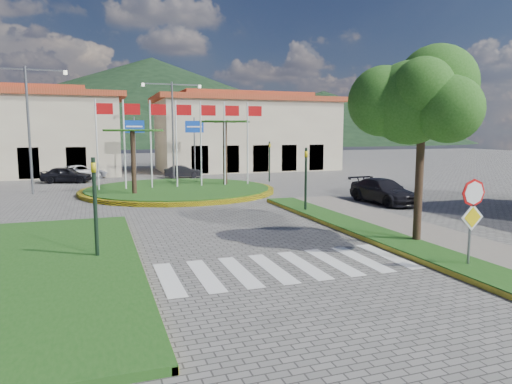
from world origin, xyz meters
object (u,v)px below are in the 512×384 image
object	(u,v)px
car_dark_a	(67,175)
car_side_right	(383,191)
deciduous_tree	(423,96)
car_dark_b	(183,172)
stop_sign	(472,209)
white_van	(81,172)
roundabout_island	(179,189)

from	to	relation	value
car_dark_a	car_side_right	world-z (taller)	car_side_right
deciduous_tree	car_dark_b	bearing A→B (deg)	97.56
car_dark_a	car_side_right	bearing A→B (deg)	-118.04
stop_sign	car_dark_a	bearing A→B (deg)	113.24
white_van	car_side_right	distance (m)	25.63
roundabout_island	stop_sign	bearing A→B (deg)	-76.27
deciduous_tree	white_van	bearing A→B (deg)	112.74
car_dark_b	car_side_right	distance (m)	19.66
white_van	roundabout_island	bearing A→B (deg)	-168.97
stop_sign	car_dark_b	distance (m)	29.57
roundabout_island	deciduous_tree	xyz separation A→B (m)	(5.50, -17.00, 5.00)
stop_sign	deciduous_tree	distance (m)	4.59
deciduous_tree	white_van	distance (m)	30.91
car_dark_a	car_dark_b	distance (m)	9.37
roundabout_island	deciduous_tree	distance (m)	18.55
roundabout_island	deciduous_tree	size ratio (longest dim) A/B	1.87
deciduous_tree	white_van	xyz separation A→B (m)	(-11.82, 28.19, -4.58)
stop_sign	white_van	xyz separation A→B (m)	(-11.22, 31.23, -1.20)
roundabout_island	car_dark_a	world-z (taller)	roundabout_island
car_dark_a	car_dark_b	xyz separation A→B (m)	(9.32, 0.94, -0.11)
car_dark_b	car_side_right	world-z (taller)	car_side_right
car_side_right	car_dark_b	bearing A→B (deg)	110.45
white_van	car_dark_a	size ratio (longest dim) A/B	1.14
roundabout_island	car_dark_a	xyz separation A→B (m)	(-7.33, 8.43, 0.46)
deciduous_tree	car_dark_b	distance (m)	27.00
car_dark_a	deciduous_tree	bearing A→B (deg)	-136.72
stop_sign	car_dark_a	xyz separation A→B (m)	(-12.22, 28.46, -1.15)
stop_sign	car_dark_a	size ratio (longest dim) A/B	0.71
deciduous_tree	car_side_right	size ratio (longest dim) A/B	1.46
stop_sign	white_van	distance (m)	33.20
car_dark_b	white_van	bearing A→B (deg)	84.32
white_van	car_side_right	xyz separation A→B (m)	(16.29, -19.80, 0.08)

